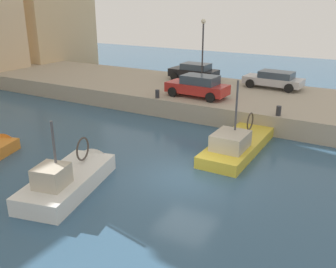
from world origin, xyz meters
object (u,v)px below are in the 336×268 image
(fishing_boat_yellow, at_px, (241,146))
(fishing_boat_white, at_px, (73,183))
(mooring_bollard_south, at_px, (279,111))
(mooring_bollard_mid, at_px, (157,94))
(quay_streetlamp, at_px, (203,41))
(parked_car_black, at_px, (194,71))
(parked_car_silver, at_px, (274,79))
(parked_car_red, at_px, (198,86))

(fishing_boat_yellow, xyz_separation_m, fishing_boat_white, (-7.51, 4.66, -0.03))
(mooring_bollard_south, height_order, mooring_bollard_mid, same)
(mooring_bollard_mid, distance_m, quay_streetlamp, 6.41)
(fishing_boat_white, bearing_deg, mooring_bollard_mid, 12.14)
(quay_streetlamp, bearing_deg, fishing_boat_white, -174.13)
(fishing_boat_yellow, relative_size, parked_car_black, 1.77)
(fishing_boat_white, relative_size, parked_car_black, 1.51)
(fishing_boat_white, bearing_deg, parked_car_silver, -12.00)
(fishing_boat_white, distance_m, parked_car_black, 17.18)
(fishing_boat_yellow, distance_m, mooring_bollard_mid, 7.60)
(mooring_bollard_south, bearing_deg, fishing_boat_yellow, 159.16)
(parked_car_black, xyz_separation_m, mooring_bollard_mid, (-6.46, -0.48, -0.43))
(mooring_bollard_south, bearing_deg, parked_car_red, 74.62)
(fishing_boat_white, relative_size, parked_car_silver, 1.38)
(fishing_boat_white, relative_size, mooring_bollard_south, 10.80)
(mooring_bollard_mid, bearing_deg, quay_streetlamp, -5.95)
(parked_car_black, relative_size, quay_streetlamp, 0.81)
(mooring_bollard_mid, height_order, quay_streetlamp, quay_streetlamp)
(parked_car_red, relative_size, mooring_bollard_south, 7.67)
(fishing_boat_yellow, bearing_deg, parked_car_silver, 5.92)
(parked_car_red, xyz_separation_m, parked_car_black, (4.86, 2.67, -0.04))
(mooring_bollard_south, bearing_deg, quay_streetlamp, 52.68)
(parked_car_red, height_order, parked_car_black, parked_car_red)
(parked_car_red, xyz_separation_m, mooring_bollard_mid, (-1.60, 2.19, -0.47))
(parked_car_red, distance_m, parked_car_black, 5.55)
(parked_car_black, relative_size, mooring_bollard_south, 7.14)
(mooring_bollard_south, distance_m, mooring_bollard_mid, 8.00)
(mooring_bollard_mid, bearing_deg, mooring_bollard_south, -90.00)
(parked_car_red, relative_size, parked_car_black, 1.07)
(quay_streetlamp, bearing_deg, parked_car_black, 52.76)
(fishing_boat_white, bearing_deg, parked_car_red, 0.21)
(parked_car_black, xyz_separation_m, quay_streetlamp, (-0.81, -1.06, 2.55))
(parked_car_silver, height_order, mooring_bollard_mid, parked_car_silver)
(fishing_boat_yellow, xyz_separation_m, mooring_bollard_south, (2.90, -1.11, 1.34))
(fishing_boat_white, distance_m, quay_streetlamp, 16.72)
(parked_car_silver, distance_m, mooring_bollard_mid, 8.98)
(parked_car_black, bearing_deg, mooring_bollard_south, -127.31)
(parked_car_black, bearing_deg, fishing_boat_yellow, -141.80)
(fishing_boat_white, bearing_deg, parked_car_black, 9.14)
(fishing_boat_yellow, relative_size, quay_streetlamp, 1.44)
(fishing_boat_yellow, xyz_separation_m, mooring_bollard_mid, (2.90, 6.89, 1.34))
(parked_car_silver, bearing_deg, parked_car_black, 92.80)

